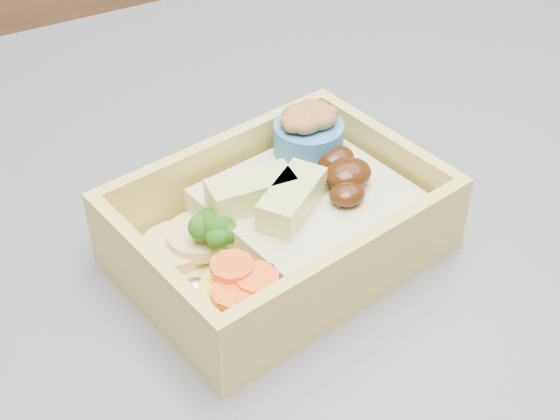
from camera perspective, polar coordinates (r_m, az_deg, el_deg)
bento_box at (r=0.44m, az=0.39°, el=-0.68°), size 0.19×0.15×0.06m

